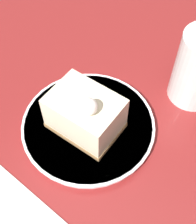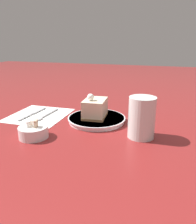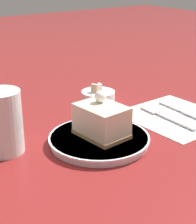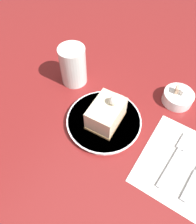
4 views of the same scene
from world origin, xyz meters
name	(u,v)px [view 1 (image 1 of 4)]	position (x,y,z in m)	size (l,w,h in m)	color
ground_plane	(82,136)	(0.00, 0.00, 0.00)	(4.00, 4.00, 0.00)	maroon
plate	(88,126)	(-0.02, 0.00, 0.01)	(0.21, 0.21, 0.02)	white
cake_slice	(87,115)	(-0.01, 0.00, 0.05)	(0.08, 0.11, 0.09)	#9E7547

